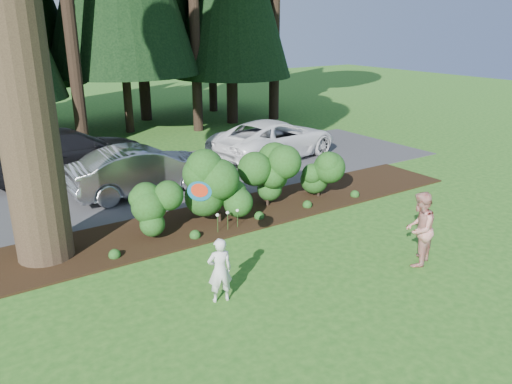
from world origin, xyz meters
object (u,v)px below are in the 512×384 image
Objects in this scene: child at (220,270)px; adult at (419,229)px; car_white_suv at (274,139)px; car_dark_suv at (67,152)px; car_silver_wagon at (144,170)px; frisbee at (199,191)px.

child is 4.61m from adult.
adult is (-2.71, -9.27, 0.06)m from car_white_suv.
car_silver_wagon is at bearing -163.21° from car_dark_suv.
adult is (4.47, -1.09, 0.19)m from child.
frisbee is at bearing 125.94° from car_white_suv.
car_white_suv is 10.84m from frisbee.
car_silver_wagon is at bearing 91.00° from car_white_suv.
car_dark_suv is at bearing 24.95° from car_silver_wagon.
adult is at bearing -164.86° from car_dark_suv.
car_dark_suv is (-1.50, 3.32, 0.08)m from car_silver_wagon.
frisbee is at bearing 172.96° from car_dark_suv.
car_dark_suv reaches higher than car_white_suv.
car_white_suv is at bearing -113.14° from car_dark_suv.
car_silver_wagon is at bearing 77.93° from frisbee.
car_white_suv is 0.95× the size of car_dark_suv.
car_dark_suv is at bearing 63.73° from car_white_suv.
frisbee is (-4.66, 1.45, 1.36)m from adult.
frisbee reaches higher than child.
car_dark_suv is 9.99m from frisbee.
car_white_suv reaches higher than child.
car_silver_wagon is 7.04m from child.
frisbee reaches higher than car_white_suv.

